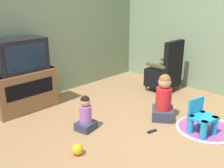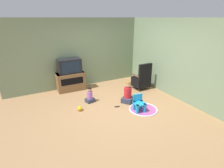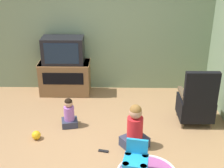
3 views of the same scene
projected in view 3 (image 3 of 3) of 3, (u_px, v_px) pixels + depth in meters
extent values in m
plane|color=#9E754C|center=(96.00, 150.00, 4.63)|extent=(30.00, 30.00, 0.00)
cube|color=gray|center=(84.00, 28.00, 6.17)|extent=(5.28, 0.12, 2.54)
cube|color=brown|center=(65.00, 78.00, 6.27)|extent=(0.99, 0.47, 0.67)
cube|color=#A97C50|center=(64.00, 63.00, 6.14)|extent=(1.01, 0.48, 0.02)
cube|color=black|center=(63.00, 79.00, 6.02)|extent=(0.79, 0.01, 0.24)
cube|color=black|center=(63.00, 50.00, 6.02)|extent=(0.79, 0.42, 0.51)
cube|color=#142338|center=(61.00, 54.00, 5.82)|extent=(0.65, 0.02, 0.40)
cylinder|color=brown|center=(204.00, 113.00, 5.55)|extent=(0.04, 0.04, 0.10)
cylinder|color=brown|center=(178.00, 113.00, 5.56)|extent=(0.04, 0.04, 0.10)
cylinder|color=brown|center=(211.00, 126.00, 5.16)|extent=(0.04, 0.04, 0.10)
cylinder|color=brown|center=(182.00, 126.00, 5.17)|extent=(0.04, 0.04, 0.10)
cube|color=black|center=(195.00, 107.00, 5.27)|extent=(0.57, 0.51, 0.35)
cube|color=black|center=(202.00, 89.00, 4.88)|extent=(0.53, 0.10, 0.56)
cube|color=brown|center=(212.00, 93.00, 5.15)|extent=(0.07, 0.43, 0.05)
cube|color=brown|center=(182.00, 93.00, 5.15)|extent=(0.07, 0.43, 0.05)
cylinder|color=#1E99DB|center=(128.00, 161.00, 4.20)|extent=(0.09, 0.09, 0.26)
cylinder|color=#1E99DB|center=(145.00, 163.00, 4.16)|extent=(0.09, 0.09, 0.26)
cube|color=#1E99DB|center=(136.00, 161.00, 4.03)|extent=(0.37, 0.35, 0.04)
cube|color=#1E99DB|center=(137.00, 146.00, 4.10)|extent=(0.29, 0.09, 0.22)
cube|color=#33384C|center=(134.00, 142.00, 4.70)|extent=(0.48, 0.47, 0.16)
cylinder|color=red|center=(135.00, 128.00, 4.60)|extent=(0.24, 0.24, 0.34)
sphere|color=tan|center=(136.00, 112.00, 4.49)|extent=(0.19, 0.19, 0.19)
sphere|color=olive|center=(136.00, 110.00, 4.47)|extent=(0.18, 0.18, 0.18)
cube|color=#33384C|center=(70.00, 123.00, 5.24)|extent=(0.30, 0.28, 0.11)
cylinder|color=#A566BF|center=(69.00, 113.00, 5.16)|extent=(0.17, 0.17, 0.24)
sphere|color=tan|center=(68.00, 103.00, 5.08)|extent=(0.14, 0.14, 0.14)
sphere|color=black|center=(68.00, 102.00, 5.07)|extent=(0.13, 0.13, 0.13)
sphere|color=yellow|center=(36.00, 135.00, 4.88)|extent=(0.14, 0.14, 0.14)
cube|color=black|center=(103.00, 151.00, 4.60)|extent=(0.16, 0.08, 0.02)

